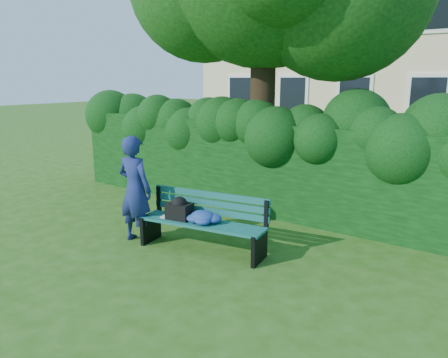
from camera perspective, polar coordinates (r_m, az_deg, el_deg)
The scene contains 4 objects.
ground at distance 7.30m, azimuth -2.81°, elevation -8.15°, with size 80.00×80.00×0.00m, color #295411.
hedge at distance 8.80m, azimuth 6.16°, elevation 1.57°, with size 10.00×1.00×1.80m.
park_bench at distance 6.82m, azimuth -3.27°, elevation -5.20°, with size 2.09×0.88×0.89m.
man_reading at distance 7.21m, azimuth -11.56°, elevation -1.35°, with size 0.64×0.42×1.76m, color navy.
Camera 1 is at (4.30, -5.28, 2.63)m, focal length 35.00 mm.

